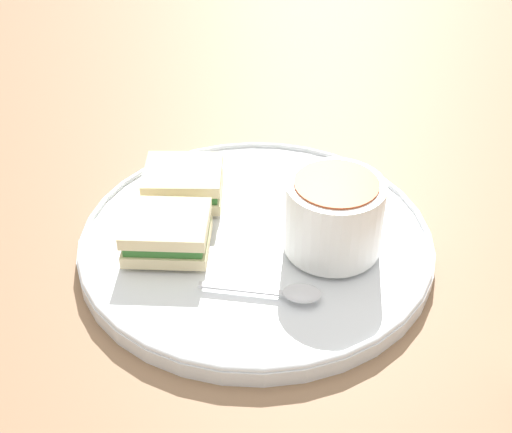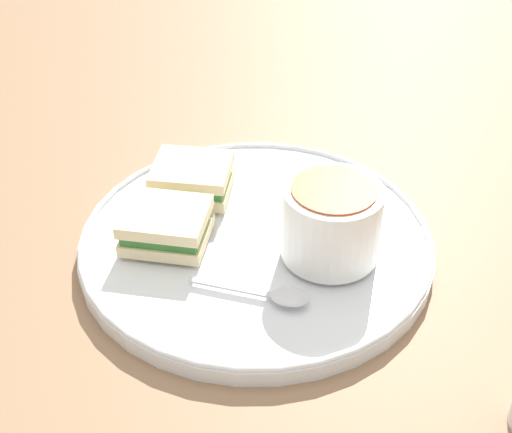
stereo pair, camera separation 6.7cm
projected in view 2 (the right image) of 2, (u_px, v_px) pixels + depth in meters
ground_plane at (256, 249)px, 0.70m from camera, size 2.40×2.40×0.00m
plate at (256, 241)px, 0.69m from camera, size 0.34×0.34×0.02m
soup_bowl at (331, 221)px, 0.64m from camera, size 0.09×0.09×0.07m
spoon at (280, 295)px, 0.61m from camera, size 0.05×0.11×0.01m
sandwich_half_near at (192, 178)px, 0.73m from camera, size 0.08×0.09×0.03m
sandwich_half_far at (166, 224)px, 0.67m from camera, size 0.09×0.09×0.03m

